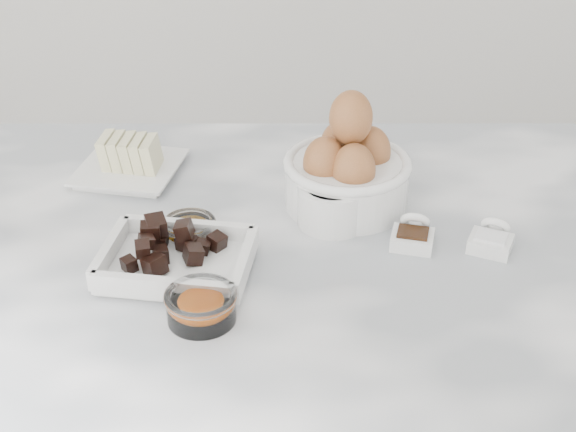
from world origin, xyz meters
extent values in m
cube|color=white|center=(0.00, 0.00, 0.92)|extent=(1.20, 0.80, 0.04)
cube|color=white|center=(-0.12, -0.04, 0.95)|extent=(0.19, 0.15, 0.01)
cube|color=white|center=(-0.22, 0.22, 0.95)|extent=(0.15, 0.15, 0.01)
cube|color=white|center=(-0.22, 0.22, 0.95)|extent=(0.17, 0.17, 0.00)
cylinder|color=white|center=(0.08, 0.08, 0.97)|extent=(0.10, 0.10, 0.06)
cylinder|color=white|center=(0.08, 0.08, 0.99)|extent=(0.08, 0.08, 0.01)
cylinder|color=white|center=(0.10, 0.13, 0.97)|extent=(0.17, 0.17, 0.07)
torus|color=white|center=(0.10, 0.13, 1.01)|extent=(0.18, 0.18, 0.01)
ellipsoid|color=#A25B34|center=(0.14, 0.13, 1.01)|extent=(0.06, 0.06, 0.08)
ellipsoid|color=#A25B34|center=(0.07, 0.12, 1.01)|extent=(0.06, 0.06, 0.08)
ellipsoid|color=#A25B34|center=(0.11, 0.16, 1.01)|extent=(0.06, 0.06, 0.08)
ellipsoid|color=#A25B34|center=(0.10, 0.09, 1.01)|extent=(0.06, 0.06, 0.08)
ellipsoid|color=#A25B34|center=(0.10, 0.13, 1.07)|extent=(0.06, 0.06, 0.08)
cylinder|color=white|center=(-0.11, 0.03, 0.95)|extent=(0.07, 0.07, 0.03)
torus|color=white|center=(-0.11, 0.03, 0.97)|extent=(0.07, 0.07, 0.01)
cylinder|color=orange|center=(-0.11, 0.03, 0.95)|extent=(0.05, 0.05, 0.01)
cylinder|color=white|center=(-0.08, -0.13, 0.96)|extent=(0.08, 0.08, 0.03)
torus|color=white|center=(-0.08, -0.13, 0.97)|extent=(0.08, 0.08, 0.01)
ellipsoid|color=#F45B07|center=(-0.08, -0.13, 0.96)|extent=(0.05, 0.05, 0.02)
cube|color=white|center=(0.18, 0.02, 0.95)|extent=(0.06, 0.06, 0.02)
cube|color=black|center=(0.18, 0.02, 0.96)|extent=(0.05, 0.04, 0.00)
torus|color=white|center=(0.19, 0.05, 0.96)|extent=(0.05, 0.04, 0.04)
cube|color=white|center=(0.28, 0.01, 0.95)|extent=(0.07, 0.06, 0.02)
cube|color=white|center=(0.28, 0.01, 0.96)|extent=(0.05, 0.04, 0.00)
torus|color=white|center=(0.29, 0.03, 0.96)|extent=(0.05, 0.05, 0.04)
camera|label=1|loc=(0.02, -0.86, 1.52)|focal=50.00mm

